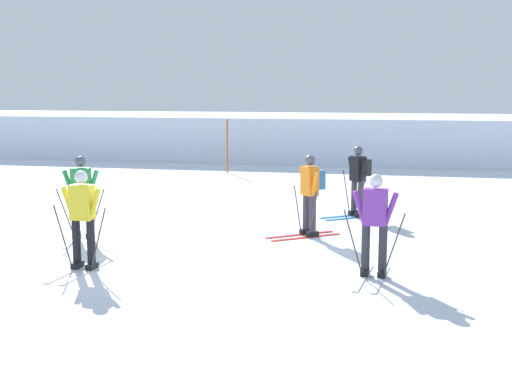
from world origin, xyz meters
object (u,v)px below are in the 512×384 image
at_px(skier_black, 358,177).
at_px(skier_green, 82,195).
at_px(skier_orange, 311,191).
at_px(trail_marker_pole, 227,146).
at_px(skier_purple, 375,220).
at_px(skier_yellow, 82,217).

bearing_deg(skier_black, skier_green, -146.95).
distance_m(skier_orange, skier_black, 2.50).
bearing_deg(trail_marker_pole, skier_green, -91.41).
relative_size(skier_black, trail_marker_pole, 0.87).
relative_size(skier_orange, skier_purple, 1.00).
height_order(skier_green, skier_black, same).
xyz_separation_m(skier_orange, trail_marker_pole, (-4.31, 9.85, 0.03)).
height_order(skier_black, trail_marker_pole, trail_marker_pole).
relative_size(skier_yellow, skier_black, 1.00).
bearing_deg(skier_black, skier_orange, -110.18).
distance_m(skier_green, skier_black, 6.49).
bearing_deg(skier_orange, skier_green, -165.38).
bearing_deg(skier_green, skier_yellow, -63.13).
bearing_deg(skier_green, trail_marker_pole, 88.59).
relative_size(skier_purple, skier_green, 1.00).
distance_m(skier_yellow, trail_marker_pole, 13.28).
bearing_deg(trail_marker_pole, skier_orange, -66.37).
bearing_deg(skier_black, trail_marker_pole, 124.58).
xyz_separation_m(skier_green, skier_yellow, (1.12, -2.21, 0.00)).
relative_size(skier_orange, skier_yellow, 1.00).
distance_m(skier_orange, trail_marker_pole, 10.75).
relative_size(skier_green, skier_yellow, 1.00).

